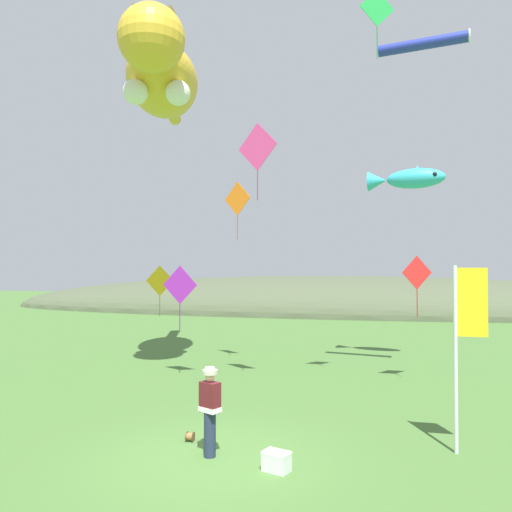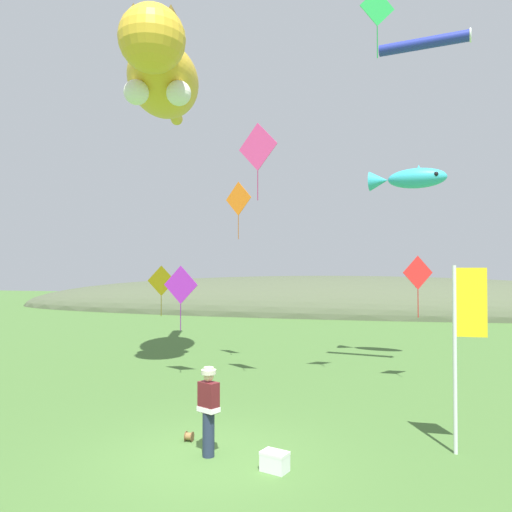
{
  "view_description": "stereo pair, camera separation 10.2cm",
  "coord_description": "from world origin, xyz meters",
  "px_view_note": "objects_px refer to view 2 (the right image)",
  "views": [
    {
      "loc": [
        3.11,
        -9.47,
        3.78
      ],
      "look_at": [
        0.0,
        4.0,
        4.09
      ],
      "focal_mm": 35.0,
      "sensor_mm": 36.0,
      "label": 1
    },
    {
      "loc": [
        3.21,
        -9.45,
        3.78
      ],
      "look_at": [
        0.0,
        4.0,
        4.09
      ],
      "focal_mm": 35.0,
      "sensor_mm": 36.0,
      "label": 2
    }
  ],
  "objects_px": {
    "kite_giant_cat": "(162,76)",
    "kite_diamond_red": "(418,273)",
    "festival_attendant": "(209,408)",
    "kite_diamond_pink": "(258,147)",
    "kite_spool": "(189,436)",
    "festival_banner_pole": "(463,330)",
    "kite_diamond_gold": "(161,281)",
    "kite_fish_windsock": "(408,179)",
    "kite_diamond_orange": "(238,199)",
    "kite_diamond_green": "(377,8)",
    "picnic_cooler": "(275,461)",
    "kite_tube_streamer": "(425,43)",
    "kite_diamond_violet": "(181,285)"
  },
  "relations": [
    {
      "from": "festival_attendant",
      "to": "kite_tube_streamer",
      "type": "distance_m",
      "value": 13.04
    },
    {
      "from": "kite_fish_windsock",
      "to": "kite_diamond_violet",
      "type": "height_order",
      "value": "kite_fish_windsock"
    },
    {
      "from": "festival_banner_pole",
      "to": "kite_tube_streamer",
      "type": "relative_size",
      "value": 1.36
    },
    {
      "from": "kite_giant_cat",
      "to": "kite_diamond_orange",
      "type": "xyz_separation_m",
      "value": [
        2.49,
        1.51,
        -4.38
      ]
    },
    {
      "from": "kite_diamond_violet",
      "to": "kite_diamond_green",
      "type": "relative_size",
      "value": 1.13
    },
    {
      "from": "festival_attendant",
      "to": "festival_banner_pole",
      "type": "distance_m",
      "value": 5.38
    },
    {
      "from": "festival_banner_pole",
      "to": "kite_spool",
      "type": "bearing_deg",
      "value": -174.3
    },
    {
      "from": "picnic_cooler",
      "to": "kite_diamond_green",
      "type": "bearing_deg",
      "value": 68.77
    },
    {
      "from": "kite_fish_windsock",
      "to": "kite_diamond_red",
      "type": "relative_size",
      "value": 1.51
    },
    {
      "from": "kite_giant_cat",
      "to": "kite_diamond_red",
      "type": "relative_size",
      "value": 4.5
    },
    {
      "from": "kite_spool",
      "to": "kite_fish_windsock",
      "type": "distance_m",
      "value": 13.2
    },
    {
      "from": "kite_diamond_orange",
      "to": "kite_diamond_green",
      "type": "relative_size",
      "value": 1.13
    },
    {
      "from": "kite_spool",
      "to": "kite_diamond_green",
      "type": "xyz_separation_m",
      "value": [
        4.04,
        3.83,
        10.87
      ]
    },
    {
      "from": "festival_attendant",
      "to": "kite_diamond_red",
      "type": "relative_size",
      "value": 0.89
    },
    {
      "from": "kite_spool",
      "to": "kite_fish_windsock",
      "type": "relative_size",
      "value": 0.07
    },
    {
      "from": "kite_fish_windsock",
      "to": "kite_tube_streamer",
      "type": "distance_m",
      "value": 5.17
    },
    {
      "from": "kite_diamond_gold",
      "to": "kite_diamond_pink",
      "type": "distance_m",
      "value": 9.58
    },
    {
      "from": "kite_fish_windsock",
      "to": "kite_diamond_orange",
      "type": "relative_size",
      "value": 1.37
    },
    {
      "from": "kite_giant_cat",
      "to": "kite_diamond_green",
      "type": "distance_m",
      "value": 8.07
    },
    {
      "from": "kite_diamond_gold",
      "to": "kite_diamond_orange",
      "type": "bearing_deg",
      "value": -31.15
    },
    {
      "from": "kite_fish_windsock",
      "to": "kite_diamond_gold",
      "type": "bearing_deg",
      "value": 175.94
    },
    {
      "from": "kite_diamond_red",
      "to": "kite_diamond_pink",
      "type": "distance_m",
      "value": 6.51
    },
    {
      "from": "kite_diamond_gold",
      "to": "kite_diamond_red",
      "type": "distance_m",
      "value": 11.44
    },
    {
      "from": "kite_spool",
      "to": "kite_giant_cat",
      "type": "height_order",
      "value": "kite_giant_cat"
    },
    {
      "from": "festival_attendant",
      "to": "kite_giant_cat",
      "type": "distance_m",
      "value": 12.88
    },
    {
      "from": "festival_banner_pole",
      "to": "kite_tube_streamer",
      "type": "distance_m",
      "value": 10.11
    },
    {
      "from": "kite_fish_windsock",
      "to": "kite_diamond_red",
      "type": "xyz_separation_m",
      "value": [
        0.07,
        -3.27,
        -3.63
      ]
    },
    {
      "from": "kite_giant_cat",
      "to": "kite_diamond_orange",
      "type": "height_order",
      "value": "kite_giant_cat"
    },
    {
      "from": "festival_attendant",
      "to": "festival_banner_pole",
      "type": "bearing_deg",
      "value": 14.55
    },
    {
      "from": "kite_diamond_gold",
      "to": "kite_diamond_green",
      "type": "bearing_deg",
      "value": -35.51
    },
    {
      "from": "kite_diamond_violet",
      "to": "kite_tube_streamer",
      "type": "bearing_deg",
      "value": 3.42
    },
    {
      "from": "festival_attendant",
      "to": "kite_diamond_violet",
      "type": "xyz_separation_m",
      "value": [
        -3.21,
        6.45,
        2.21
      ]
    },
    {
      "from": "kite_giant_cat",
      "to": "kite_diamond_pink",
      "type": "bearing_deg",
      "value": -27.01
    },
    {
      "from": "kite_tube_streamer",
      "to": "kite_diamond_pink",
      "type": "distance_m",
      "value": 6.37
    },
    {
      "from": "kite_diamond_green",
      "to": "kite_diamond_pink",
      "type": "height_order",
      "value": "kite_diamond_green"
    },
    {
      "from": "kite_diamond_violet",
      "to": "kite_fish_windsock",
      "type": "bearing_deg",
      "value": 27.94
    },
    {
      "from": "kite_diamond_red",
      "to": "kite_spool",
      "type": "bearing_deg",
      "value": -128.9
    },
    {
      "from": "kite_fish_windsock",
      "to": "kite_diamond_green",
      "type": "xyz_separation_m",
      "value": [
        -1.18,
        -5.99,
        3.76
      ]
    },
    {
      "from": "festival_attendant",
      "to": "kite_diamond_red",
      "type": "bearing_deg",
      "value": 57.73
    },
    {
      "from": "festival_banner_pole",
      "to": "kite_diamond_orange",
      "type": "xyz_separation_m",
      "value": [
        -6.78,
        7.4,
        3.88
      ]
    },
    {
      "from": "festival_banner_pole",
      "to": "kite_tube_streamer",
      "type": "height_order",
      "value": "kite_tube_streamer"
    },
    {
      "from": "kite_diamond_gold",
      "to": "kite_diamond_violet",
      "type": "xyz_separation_m",
      "value": [
        2.9,
        -4.86,
        0.0
      ]
    },
    {
      "from": "kite_diamond_pink",
      "to": "kite_spool",
      "type": "bearing_deg",
      "value": -96.58
    },
    {
      "from": "picnic_cooler",
      "to": "kite_diamond_gold",
      "type": "relative_size",
      "value": 0.25
    },
    {
      "from": "kite_diamond_red",
      "to": "kite_diamond_orange",
      "type": "relative_size",
      "value": 0.91
    },
    {
      "from": "kite_giant_cat",
      "to": "kite_diamond_violet",
      "type": "distance_m",
      "value": 7.71
    },
    {
      "from": "kite_giant_cat",
      "to": "kite_diamond_green",
      "type": "height_order",
      "value": "kite_giant_cat"
    },
    {
      "from": "kite_giant_cat",
      "to": "kite_fish_windsock",
      "type": "xyz_separation_m",
      "value": [
        8.81,
        3.37,
        -3.54
      ]
    },
    {
      "from": "kite_spool",
      "to": "kite_diamond_gold",
      "type": "xyz_separation_m",
      "value": [
        -5.41,
        10.58,
        3.05
      ]
    },
    {
      "from": "kite_diamond_pink",
      "to": "kite_diamond_red",
      "type": "bearing_deg",
      "value": 24.53
    }
  ]
}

